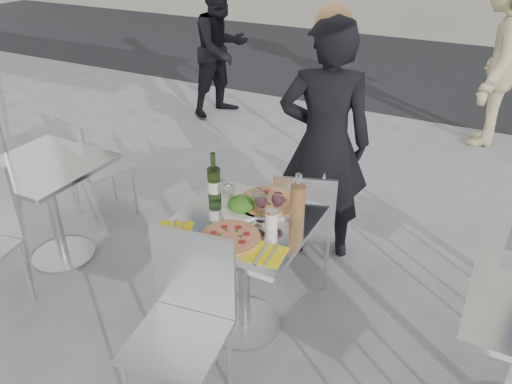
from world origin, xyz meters
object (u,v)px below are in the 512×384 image
at_px(side_table_left, 49,192).
at_px(carafe, 297,204).
at_px(chair_near, 185,313).
at_px(wine_bottle, 214,183).
at_px(woman_diner, 325,144).
at_px(pizza_far, 268,202).
at_px(wineglass_white_b, 258,196).
at_px(sugar_shaker, 271,219).
at_px(napkin_left, 174,230).
at_px(chair_far, 304,219).
at_px(main_table, 243,253).
at_px(wineglass_red_b, 278,200).
at_px(napkin_right, 266,254).
at_px(pedestrian_b, 497,56).
at_px(wineglass_white_a, 228,191).
at_px(pizza_near, 230,237).
at_px(wineglass_red_a, 261,202).
at_px(side_chair_lfar, 89,161).
at_px(salad_plate, 241,205).
at_px(pedestrian_a, 221,49).

relative_size(side_table_left, carafe, 2.59).
height_order(chair_near, wine_bottle, wine_bottle).
bearing_deg(chair_near, woman_diner, 77.90).
bearing_deg(pizza_far, wineglass_white_b, -92.95).
distance_m(sugar_shaker, napkin_left, 0.51).
bearing_deg(chair_far, main_table, 57.25).
xyz_separation_m(carafe, wineglass_red_b, (-0.11, -0.00, -0.01)).
bearing_deg(napkin_right, sugar_shaker, 105.14).
distance_m(pedestrian_b, wineglass_white_a, 3.72).
bearing_deg(sugar_shaker, wineglass_white_b, 144.08).
relative_size(pizza_near, wineglass_red_a, 1.96).
distance_m(pedestrian_b, napkin_right, 3.91).
bearing_deg(wineglass_red_b, side_chair_lfar, 167.26).
bearing_deg(wineglass_white_b, sugar_shaker, -35.92).
bearing_deg(sugar_shaker, pizza_near, -125.96).
height_order(pedestrian_b, pizza_far, pedestrian_b).
bearing_deg(wine_bottle, salad_plate, -10.03).
distance_m(pedestrian_a, napkin_left, 3.81).
distance_m(pedestrian_a, wine_bottle, 3.50).
xyz_separation_m(pedestrian_a, wineglass_red_a, (2.10, -3.07, 0.07)).
distance_m(pizza_far, napkin_right, 0.47).
relative_size(salad_plate, wineglass_white_b, 1.40).
bearing_deg(pedestrian_b, wineglass_red_a, -14.55).
xyz_separation_m(woman_diner, pizza_near, (-0.07, -1.13, -0.08)).
relative_size(pizza_near, salad_plate, 1.41).
relative_size(main_table, pizza_near, 2.42).
bearing_deg(napkin_right, woman_diner, 92.49).
bearing_deg(carafe, side_table_left, -176.33).
bearing_deg(wineglass_white_b, chair_near, -93.55).
distance_m(pedestrian_a, napkin_right, 4.04).
distance_m(wineglass_white_b, wineglass_red_a, 0.06).
relative_size(pizza_far, wineglass_white_a, 2.27).
relative_size(woman_diner, wine_bottle, 5.72).
bearing_deg(pedestrian_b, chair_near, -13.81).
height_order(sugar_shaker, napkin_right, sugar_shaker).
height_order(pizza_far, carafe, carafe).
xyz_separation_m(carafe, napkin_right, (-0.02, -0.33, -0.11)).
relative_size(chair_near, side_chair_lfar, 1.07).
xyz_separation_m(salad_plate, wineglass_red_b, (0.21, 0.03, 0.07)).
bearing_deg(wineglass_red_a, chair_near, -97.89).
xyz_separation_m(side_chair_lfar, pedestrian_b, (2.56, 3.12, 0.42)).
bearing_deg(napkin_right, side_chair_lfar, 154.11).
bearing_deg(carafe, sugar_shaker, -132.28).
relative_size(side_table_left, pedestrian_b, 0.40).
bearing_deg(pizza_near, carafe, 51.63).
xyz_separation_m(pedestrian_b, pizza_near, (-0.88, -3.82, -0.17)).
distance_m(side_chair_lfar, napkin_right, 2.04).
xyz_separation_m(side_table_left, wineglass_red_b, (1.65, 0.11, 0.32)).
height_order(wine_bottle, wineglass_white_a, wine_bottle).
bearing_deg(woman_diner, wine_bottle, 46.15).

